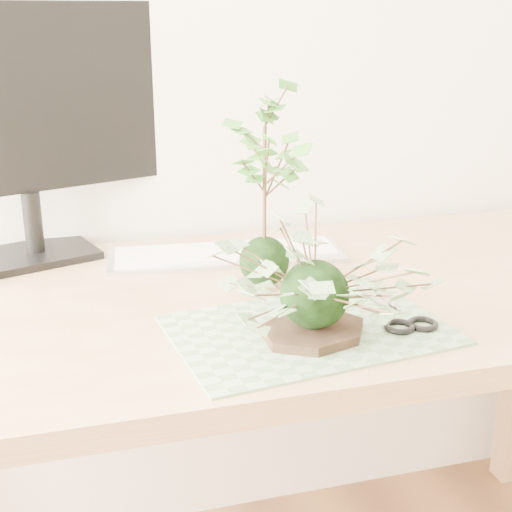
{
  "coord_description": "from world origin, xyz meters",
  "views": [
    {
      "loc": [
        -0.28,
        0.12,
        1.21
      ],
      "look_at": [
        0.0,
        1.14,
        0.84
      ],
      "focal_mm": 50.0,
      "sensor_mm": 36.0,
      "label": 1
    }
  ],
  "objects_px": {
    "desk": "(283,335)",
    "maple_kokedama": "(265,140)",
    "keyboard": "(226,255)",
    "ivy_kokedama": "(315,263)",
    "monitor": "(22,116)"
  },
  "relations": [
    {
      "from": "desk",
      "to": "maple_kokedama",
      "type": "height_order",
      "value": "maple_kokedama"
    },
    {
      "from": "ivy_kokedama",
      "to": "monitor",
      "type": "bearing_deg",
      "value": 129.15
    },
    {
      "from": "keyboard",
      "to": "monitor",
      "type": "relative_size",
      "value": 0.9
    },
    {
      "from": "ivy_kokedama",
      "to": "monitor",
      "type": "height_order",
      "value": "monitor"
    },
    {
      "from": "desk",
      "to": "ivy_kokedama",
      "type": "height_order",
      "value": "ivy_kokedama"
    },
    {
      "from": "maple_kokedama",
      "to": "monitor",
      "type": "relative_size",
      "value": 0.7
    },
    {
      "from": "ivy_kokedama",
      "to": "desk",
      "type": "bearing_deg",
      "value": 85.49
    },
    {
      "from": "ivy_kokedama",
      "to": "maple_kokedama",
      "type": "distance_m",
      "value": 0.27
    },
    {
      "from": "maple_kokedama",
      "to": "keyboard",
      "type": "relative_size",
      "value": 0.78
    },
    {
      "from": "ivy_kokedama",
      "to": "keyboard",
      "type": "bearing_deg",
      "value": 96.35
    },
    {
      "from": "desk",
      "to": "ivy_kokedama",
      "type": "xyz_separation_m",
      "value": [
        -0.02,
        -0.2,
        0.21
      ]
    },
    {
      "from": "desk",
      "to": "keyboard",
      "type": "relative_size",
      "value": 3.38
    },
    {
      "from": "maple_kokedama",
      "to": "monitor",
      "type": "bearing_deg",
      "value": 145.81
    },
    {
      "from": "desk",
      "to": "keyboard",
      "type": "xyz_separation_m",
      "value": [
        -0.06,
        0.19,
        0.1
      ]
    },
    {
      "from": "ivy_kokedama",
      "to": "keyboard",
      "type": "distance_m",
      "value": 0.4
    }
  ]
}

